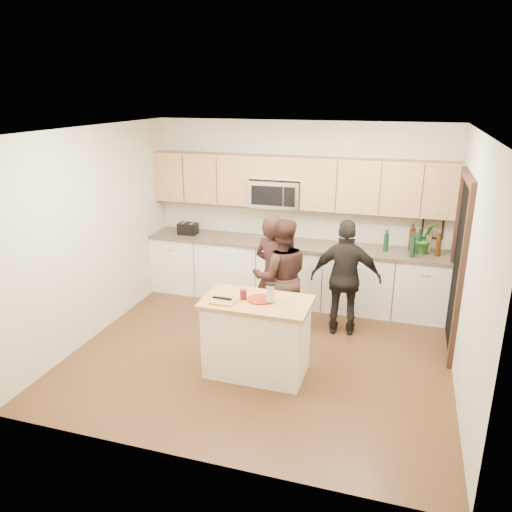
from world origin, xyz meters
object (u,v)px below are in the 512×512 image
(island, at_px, (257,337))
(woman_right, at_px, (346,278))
(toaster, at_px, (188,229))
(woman_center, at_px, (281,277))
(woman_left, at_px, (273,274))

(island, height_order, woman_right, woman_right)
(toaster, relative_size, woman_center, 0.18)
(island, bearing_deg, woman_left, 96.37)
(woman_left, distance_m, woman_center, 0.13)
(toaster, xyz_separation_m, woman_left, (1.67, -0.99, -0.23))
(woman_center, bearing_deg, woman_left, -43.34)
(island, height_order, woman_center, woman_center)
(island, relative_size, woman_center, 0.77)
(woman_left, bearing_deg, island, 119.36)
(woman_left, relative_size, woman_right, 1.03)
(woman_left, height_order, woman_right, woman_left)
(island, xyz_separation_m, woman_right, (0.82, 1.30, 0.33))
(toaster, bearing_deg, island, -49.85)
(island, relative_size, toaster, 4.16)
(island, distance_m, toaster, 2.82)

